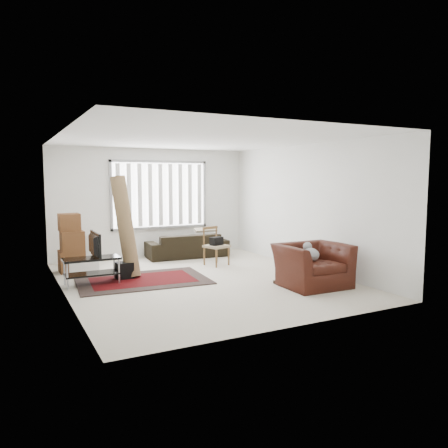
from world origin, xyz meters
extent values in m
plane|color=beige|center=(0.00, 0.00, 0.00)|extent=(6.00, 6.00, 0.00)
cube|color=white|center=(0.00, 0.00, 2.70)|extent=(5.00, 6.00, 0.02)
cube|color=white|center=(0.00, 3.00, 1.35)|extent=(5.00, 0.02, 2.70)
cube|color=white|center=(0.00, -3.00, 1.35)|extent=(5.00, 0.02, 2.70)
cube|color=white|center=(-2.50, 0.00, 1.35)|extent=(0.02, 6.00, 2.70)
cube|color=white|center=(2.50, 0.00, 1.35)|extent=(0.02, 6.00, 2.70)
cube|color=white|center=(0.20, 2.98, 1.55)|extent=(2.40, 0.01, 1.60)
cube|color=gray|center=(0.20, 2.96, 1.55)|extent=(2.52, 0.06, 1.72)
cube|color=white|center=(0.20, 2.92, 1.55)|extent=(2.40, 0.02, 1.55)
cube|color=black|center=(-1.02, 0.47, 0.01)|extent=(2.55, 1.81, 0.02)
cube|color=#4A0608|center=(-1.02, 0.47, 0.02)|extent=(2.01, 1.26, 0.00)
cube|color=black|center=(-1.95, 0.61, 0.49)|extent=(1.02, 0.46, 0.04)
cube|color=black|center=(-1.95, 0.61, 0.20)|extent=(0.97, 0.42, 0.03)
cylinder|color=#B2B2B7|center=(-2.41, 0.41, 0.25)|extent=(0.03, 0.03, 0.51)
cylinder|color=#B2B2B7|center=(-1.49, 0.41, 0.25)|extent=(0.03, 0.03, 0.51)
cylinder|color=#B2B2B7|center=(-2.41, 0.80, 0.25)|extent=(0.03, 0.03, 0.51)
cylinder|color=#B2B2B7|center=(-1.49, 0.80, 0.25)|extent=(0.03, 0.03, 0.51)
imported|color=black|center=(-1.95, 0.61, 0.74)|extent=(0.11, 0.82, 0.47)
cube|color=black|center=(-1.31, 0.79, 0.18)|extent=(0.33, 0.33, 0.31)
cube|color=brown|center=(-2.12, 1.94, 0.23)|extent=(0.51, 0.47, 0.46)
cube|color=brown|center=(-2.10, 1.91, 0.66)|extent=(0.46, 0.42, 0.41)
cube|color=brown|center=(-2.14, 1.96, 1.05)|extent=(0.42, 0.42, 0.36)
cube|color=silver|center=(-1.91, 1.78, 0.39)|extent=(0.61, 0.26, 0.77)
cylinder|color=brown|center=(-1.21, 0.97, 1.01)|extent=(0.55, 0.80, 2.02)
imported|color=black|center=(0.72, 2.45, 0.39)|extent=(2.06, 1.00, 0.77)
cube|color=#857457|center=(0.91, 1.18, 0.43)|extent=(0.58, 0.58, 0.05)
cylinder|color=brown|center=(0.78, 0.94, 0.22)|extent=(0.04, 0.04, 0.43)
cylinder|color=brown|center=(1.16, 1.06, 0.22)|extent=(0.04, 0.04, 0.43)
cylinder|color=brown|center=(0.66, 1.31, 0.22)|extent=(0.04, 0.04, 0.43)
cylinder|color=brown|center=(1.04, 1.43, 0.22)|extent=(0.04, 0.04, 0.43)
cube|color=brown|center=(0.85, 1.38, 0.84)|extent=(0.43, 0.17, 0.06)
cube|color=brown|center=(0.66, 1.32, 0.65)|extent=(0.05, 0.05, 0.43)
cube|color=brown|center=(1.03, 1.44, 0.65)|extent=(0.05, 0.05, 0.43)
cube|color=black|center=(0.91, 1.18, 0.55)|extent=(0.33, 0.25, 0.19)
imported|color=#38130B|center=(1.61, -1.36, 0.44)|extent=(1.22, 1.07, 0.89)
ellipsoid|color=#59595B|center=(1.61, -1.36, 0.57)|extent=(0.25, 0.32, 0.22)
sphere|color=#59595B|center=(1.62, -1.19, 0.71)|extent=(0.17, 0.17, 0.17)
camera|label=1|loc=(-3.40, -7.57, 1.97)|focal=35.00mm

